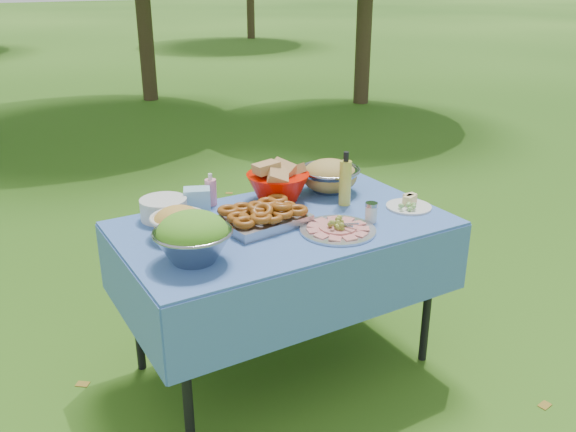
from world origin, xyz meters
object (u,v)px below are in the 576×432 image
Objects in this scene: salad_bowl at (193,237)px; oil_bottle at (345,179)px; pasta_bowl_steel at (329,175)px; charcuterie_platter at (338,223)px; bread_bowl at (278,180)px; plate_stack at (164,209)px; picnic_table at (284,296)px.

salad_bowl is 1.16× the size of oil_bottle.
pasta_bowl_steel is 0.92× the size of charcuterie_platter.
charcuterie_platter is at bearing -119.84° from pasta_bowl_steel.
salad_bowl is 0.89m from oil_bottle.
oil_bottle is (0.25, -0.22, 0.03)m from bread_bowl.
oil_bottle is (0.82, -0.27, 0.08)m from plate_stack.
bread_bowl is 0.30m from pasta_bowl_steel.
salad_bowl is 0.75m from bread_bowl.
pasta_bowl_steel is at bearing 24.34° from salad_bowl.
bread_bowl is (0.62, 0.43, 0.00)m from salad_bowl.
picnic_table is at bearing -173.07° from oil_bottle.
picnic_table is 5.54× the size of oil_bottle.
charcuterie_platter is at bearing -130.12° from oil_bottle.
picnic_table is 4.78× the size of salad_bowl.
picnic_table is 0.56m from bread_bowl.
pasta_bowl_steel is (0.30, -0.01, -0.02)m from bread_bowl.
salad_bowl is 1.43× the size of plate_stack.
picnic_table is 0.71m from salad_bowl.
bread_bowl is at bearing 177.44° from pasta_bowl_steel.
charcuterie_platter is (0.15, -0.21, 0.42)m from picnic_table.
bread_bowl reaches higher than charcuterie_platter.
salad_bowl is at bearing -166.44° from oil_bottle.
plate_stack is 0.69× the size of pasta_bowl_steel.
pasta_bowl_steel is at bearing -4.25° from plate_stack.
salad_bowl is at bearing -161.76° from picnic_table.
salad_bowl reaches higher than picnic_table.
oil_bottle reaches higher than salad_bowl.
picnic_table is 0.69m from plate_stack.
salad_bowl is at bearing -95.84° from plate_stack.
oil_bottle is at bearing -41.41° from bread_bowl.
plate_stack reaches higher than charcuterie_platter.
bread_bowl reaches higher than pasta_bowl_steel.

